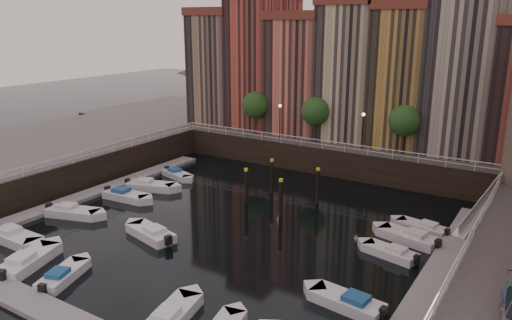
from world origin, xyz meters
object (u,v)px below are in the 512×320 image
Objects in this scene: gangway at (482,205)px; boat_left_1 at (72,212)px; boat_left_2 at (125,196)px; mooring_pilings at (279,187)px; boat_left_0 at (14,237)px.

boat_left_1 is (-30.35, -16.41, -1.53)m from gangway.
boat_left_2 is at bearing -159.72° from gangway.
boat_left_0 is (-13.15, -18.00, -1.25)m from mooring_pilings.
mooring_pilings is at bearing 53.98° from boat_left_0.
boat_left_0 is 11.27m from boat_left_2.
mooring_pilings is 1.19× the size of boat_left_2.
gangway is at bearing 36.83° from boat_left_0.
gangway is 31.59m from boat_left_2.
boat_left_2 is (-12.96, -6.73, -1.27)m from mooring_pilings.
mooring_pilings is at bearing 23.01° from boat_left_2.
gangway is 34.54m from boat_left_1.
boat_left_1 is at bearing 95.69° from boat_left_0.
gangway is 1.63× the size of boat_left_0.
boat_left_2 is (0.76, 5.47, -0.01)m from boat_left_1.
boat_left_2 is at bearing 89.16° from boat_left_0.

